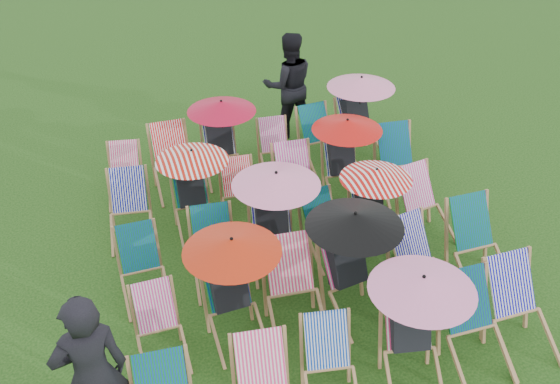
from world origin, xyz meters
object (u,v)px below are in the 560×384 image
object	(u,v)px
deckchair_5	(523,313)
person_rear	(289,85)
deckchair_29	(360,115)
person_left	(92,375)

from	to	relation	value
deckchair_5	person_rear	world-z (taller)	person_rear
deckchair_29	person_left	size ratio (longest dim) A/B	0.72
person_rear	person_left	bearing A→B (deg)	61.00
person_left	person_rear	world-z (taller)	person_rear
deckchair_5	person_left	size ratio (longest dim) A/B	0.55
deckchair_29	person_rear	size ratio (longest dim) A/B	0.71
deckchair_5	person_left	xyz separation A→B (m)	(-4.56, 0.24, 0.42)
person_left	person_rear	xyz separation A→B (m)	(3.78, 5.44, 0.02)
deckchair_29	person_rear	distance (m)	1.41
person_left	deckchair_5	bearing A→B (deg)	169.35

